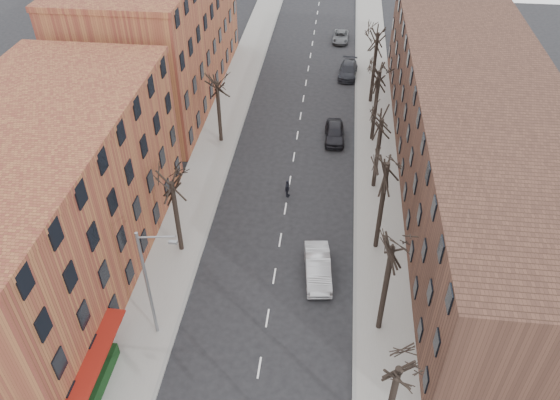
% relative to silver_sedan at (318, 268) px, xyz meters
% --- Properties ---
extents(sidewalk_left, '(4.00, 90.00, 0.15)m').
position_rel_silver_sedan_xyz_m(sidewalk_left, '(-11.21, 18.59, -0.78)').
color(sidewalk_left, gray).
rests_on(sidewalk_left, ground).
extents(sidewalk_right, '(4.00, 90.00, 0.15)m').
position_rel_silver_sedan_xyz_m(sidewalk_right, '(4.79, 18.59, -0.78)').
color(sidewalk_right, gray).
rests_on(sidewalk_right, ground).
extents(building_left_near, '(12.00, 26.00, 12.00)m').
position_rel_silver_sedan_xyz_m(building_left_near, '(-19.21, -1.41, 5.15)').
color(building_left_near, brown).
rests_on(building_left_near, ground).
extents(building_left_far, '(12.00, 28.00, 14.00)m').
position_rel_silver_sedan_xyz_m(building_left_far, '(-19.21, 27.59, 6.15)').
color(building_left_far, brown).
rests_on(building_left_far, ground).
extents(building_right, '(12.00, 50.00, 10.00)m').
position_rel_silver_sedan_xyz_m(building_right, '(12.79, 13.59, 4.15)').
color(building_right, '#4A2E22').
rests_on(building_right, ground).
extents(awning_left, '(1.20, 7.00, 0.15)m').
position_rel_silver_sedan_xyz_m(awning_left, '(-12.61, -10.41, -0.85)').
color(awning_left, maroon).
rests_on(awning_left, ground).
extents(hedge, '(0.80, 6.00, 1.00)m').
position_rel_silver_sedan_xyz_m(hedge, '(-12.71, -11.41, -0.20)').
color(hedge, black).
rests_on(hedge, sidewalk_left).
extents(tree_right_b, '(5.20, 5.20, 10.80)m').
position_rel_silver_sedan_xyz_m(tree_right_b, '(4.39, -4.41, -0.85)').
color(tree_right_b, black).
rests_on(tree_right_b, ground).
extents(tree_right_c, '(5.20, 5.20, 11.60)m').
position_rel_silver_sedan_xyz_m(tree_right_c, '(4.39, 3.59, -0.85)').
color(tree_right_c, black).
rests_on(tree_right_c, ground).
extents(tree_right_d, '(5.20, 5.20, 10.00)m').
position_rel_silver_sedan_xyz_m(tree_right_d, '(4.39, 11.59, -0.85)').
color(tree_right_d, black).
rests_on(tree_right_d, ground).
extents(tree_right_e, '(5.20, 5.20, 10.80)m').
position_rel_silver_sedan_xyz_m(tree_right_e, '(4.39, 19.59, -0.85)').
color(tree_right_e, black).
rests_on(tree_right_e, ground).
extents(tree_right_f, '(5.20, 5.20, 11.60)m').
position_rel_silver_sedan_xyz_m(tree_right_f, '(4.39, 27.59, -0.85)').
color(tree_right_f, black).
rests_on(tree_right_f, ground).
extents(tree_left_a, '(5.20, 5.20, 9.50)m').
position_rel_silver_sedan_xyz_m(tree_left_a, '(-10.81, 1.59, -0.85)').
color(tree_left_a, black).
rests_on(tree_left_a, ground).
extents(tree_left_b, '(5.20, 5.20, 9.50)m').
position_rel_silver_sedan_xyz_m(tree_left_b, '(-10.81, 17.59, -0.85)').
color(tree_left_b, black).
rests_on(tree_left_b, ground).
extents(streetlight, '(2.45, 0.22, 9.03)m').
position_rel_silver_sedan_xyz_m(streetlight, '(-10.23, -6.41, 4.16)').
color(streetlight, slate).
rests_on(streetlight, ground).
extents(silver_sedan, '(2.41, 5.36, 1.71)m').
position_rel_silver_sedan_xyz_m(silver_sedan, '(0.00, 0.00, 0.00)').
color(silver_sedan, '#A4A6AB').
rests_on(silver_sedan, ground).
extents(parked_car_near, '(2.13, 4.90, 1.64)m').
position_rel_silver_sedan_xyz_m(parked_car_near, '(0.59, 19.20, -0.03)').
color(parked_car_near, black).
rests_on(parked_car_near, ground).
extents(parked_car_mid, '(2.53, 5.35, 1.51)m').
position_rel_silver_sedan_xyz_m(parked_car_mid, '(1.75, 34.03, -0.10)').
color(parked_car_mid, black).
rests_on(parked_car_mid, ground).
extents(parked_car_far, '(2.25, 4.59, 1.25)m').
position_rel_silver_sedan_xyz_m(parked_car_far, '(0.59, 44.81, -0.23)').
color(parked_car_far, '#505257').
rests_on(parked_car_far, ground).
extents(pedestrian_crossing, '(0.67, 1.05, 1.67)m').
position_rel_silver_sedan_xyz_m(pedestrian_crossing, '(-3.22, 9.37, -0.02)').
color(pedestrian_crossing, black).
rests_on(pedestrian_crossing, ground).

